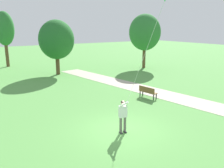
{
  "coord_description": "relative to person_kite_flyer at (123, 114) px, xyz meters",
  "views": [
    {
      "loc": [
        -6.74,
        -9.3,
        5.36
      ],
      "look_at": [
        -0.06,
        0.9,
        2.36
      ],
      "focal_mm": 37.76,
      "sensor_mm": 36.0,
      "label": 1
    }
  ],
  "objects": [
    {
      "name": "walkway_path",
      "position": [
        7.12,
        2.22,
        -1.04
      ],
      "size": [
        7.06,
        32.01,
        0.02
      ],
      "primitive_type": "cube",
      "rotation": [
        0.0,
        0.0,
        0.15
      ],
      "color": "#B7AD99",
      "rests_on": "ground"
    },
    {
      "name": "person_kite_flyer",
      "position": [
        0.0,
        0.0,
        0.0
      ],
      "size": [
        0.52,
        0.62,
        1.83
      ],
      "color": "#232328",
      "rests_on": "ground"
    },
    {
      "name": "ground_plane",
      "position": [
        0.11,
        0.22,
        -1.05
      ],
      "size": [
        120.0,
        120.0,
        0.0
      ],
      "primitive_type": "plane",
      "color": "#569947"
    },
    {
      "name": "tree_lakeside_near",
      "position": [
        2.73,
        16.47,
        2.86
      ],
      "size": [
        3.85,
        4.37,
        6.1
      ],
      "color": "brown",
      "rests_on": "ground"
    },
    {
      "name": "tree_treeline_right",
      "position": [
        -1.06,
        25.34,
        3.93
      ],
      "size": [
        2.51,
        2.17,
        7.3
      ],
      "color": "brown",
      "rests_on": "ground"
    },
    {
      "name": "park_bench_near_walkway",
      "position": [
        5.17,
        3.95,
        -0.54
      ],
      "size": [
        0.65,
        1.55,
        0.88
      ],
      "color": "brown",
      "rests_on": "ground"
    },
    {
      "name": "tree_behind_path",
      "position": [
        13.86,
        14.49,
        3.54
      ],
      "size": [
        3.88,
        4.27,
        6.92
      ],
      "color": "brown",
      "rests_on": "ground"
    }
  ]
}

